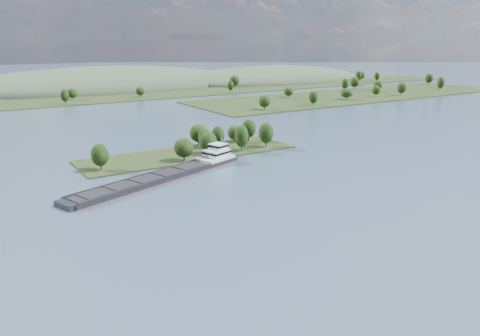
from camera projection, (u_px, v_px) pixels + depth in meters
ground at (265, 189)px, 165.77m from camera, size 1800.00×1800.00×0.00m
tree_island at (203, 145)px, 216.43m from camera, size 100.00×32.26×13.61m
right_bank at (358, 94)px, 431.27m from camera, size 320.00×90.00×14.97m
back_shoreline at (84, 100)px, 397.74m from camera, size 900.00×60.00×14.71m
hill_east at (273, 80)px, 584.46m from camera, size 260.00×140.00×36.00m
hill_west at (107, 87)px, 505.76m from camera, size 320.00×160.00×44.00m
cargo_barge at (171, 173)px, 180.64m from camera, size 80.04×35.52×11.00m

